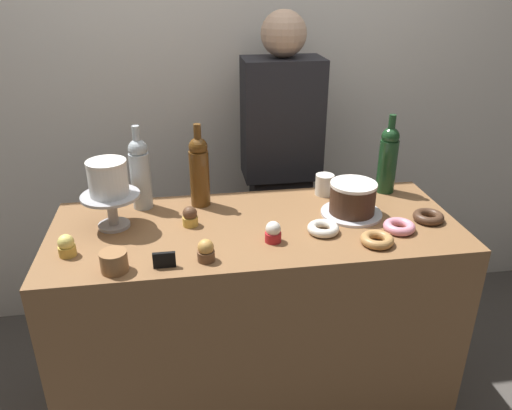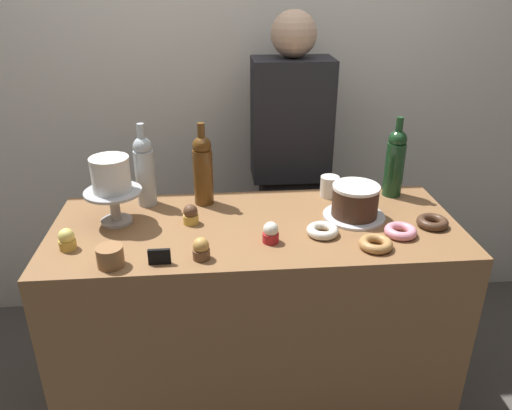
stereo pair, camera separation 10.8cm
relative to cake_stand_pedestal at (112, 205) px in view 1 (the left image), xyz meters
name	(u,v)px [view 1 (the left image)]	position (x,y,z in m)	size (l,w,h in m)	color
ground_plane	(256,408)	(0.51, -0.07, -0.99)	(12.00, 12.00, 0.00)	#4C4742
back_wall	(228,71)	(0.51, 0.81, 0.31)	(6.00, 0.05, 2.60)	silver
display_counter	(256,326)	(0.51, -0.07, -0.54)	(1.47, 0.61, 0.91)	brown
cake_stand_pedestal	(112,205)	(0.00, 0.00, 0.00)	(0.21, 0.21, 0.13)	#B2B2B7
white_layer_cake	(108,178)	(0.00, 0.00, 0.10)	(0.14, 0.14, 0.12)	white
silver_serving_platter	(351,213)	(0.88, -0.03, -0.08)	(0.23, 0.23, 0.01)	silver
chocolate_round_cake	(353,198)	(0.88, -0.03, -0.02)	(0.17, 0.17, 0.12)	#3D2619
wine_bottle_green	(388,158)	(1.08, 0.16, 0.06)	(0.08, 0.08, 0.33)	#193D1E
wine_bottle_clear	(140,172)	(0.10, 0.15, 0.06)	(0.08, 0.08, 0.33)	#B2BCC1
wine_bottle_amber	(199,170)	(0.32, 0.14, 0.06)	(0.08, 0.08, 0.33)	#5B3814
cupcake_lemon	(66,246)	(-0.13, -0.18, -0.05)	(0.06, 0.06, 0.07)	gold
cupcake_caramel	(206,251)	(0.31, -0.28, -0.05)	(0.06, 0.06, 0.07)	brown
cupcake_chocolate	(190,217)	(0.27, -0.03, -0.05)	(0.06, 0.06, 0.07)	gold
cupcake_vanilla	(273,232)	(0.55, -0.20, -0.05)	(0.06, 0.06, 0.07)	red
donut_maple	(377,240)	(0.89, -0.27, -0.07)	(0.11, 0.11, 0.03)	#B27F47
donut_pink	(399,227)	(1.00, -0.19, -0.07)	(0.11, 0.11, 0.03)	pink
donut_sugar	(323,228)	(0.73, -0.16, -0.07)	(0.11, 0.11, 0.03)	silver
donut_chocolate	(428,217)	(1.14, -0.13, -0.07)	(0.11, 0.11, 0.03)	#472D1E
cookie_stack	(114,261)	(0.03, -0.30, -0.05)	(0.08, 0.08, 0.07)	olive
price_sign_chalkboard	(164,260)	(0.18, -0.31, -0.06)	(0.07, 0.01, 0.05)	black
coffee_cup_ceramic	(325,185)	(0.83, 0.16, -0.04)	(0.08, 0.08, 0.08)	silver
barista_figure	(280,177)	(0.72, 0.55, -0.16)	(0.36, 0.22, 1.60)	black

